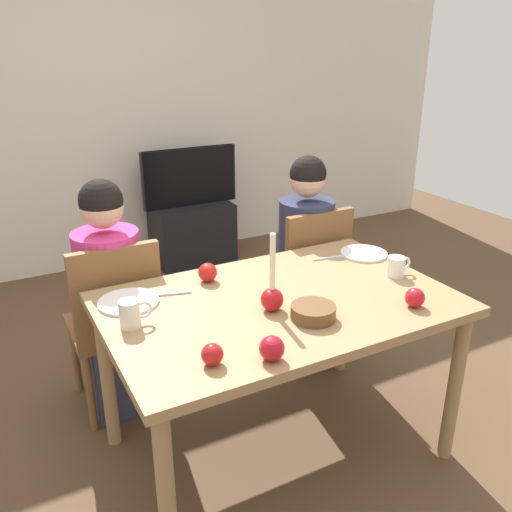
% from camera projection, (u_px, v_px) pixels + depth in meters
% --- Properties ---
extents(ground_plane, '(7.68, 7.68, 0.00)m').
position_uv_depth(ground_plane, '(277.00, 447.00, 2.46)').
color(ground_plane, brown).
extents(back_wall, '(6.40, 0.10, 2.60)m').
position_uv_depth(back_wall, '(107.00, 100.00, 4.10)').
color(back_wall, beige).
rests_on(back_wall, ground).
extents(dining_table, '(1.40, 0.90, 0.75)m').
position_uv_depth(dining_table, '(279.00, 318.00, 2.21)').
color(dining_table, '#99754C').
rests_on(dining_table, ground).
extents(chair_left, '(0.40, 0.40, 0.90)m').
position_uv_depth(chair_left, '(115.00, 318.00, 2.53)').
color(chair_left, brown).
rests_on(chair_left, ground).
extents(chair_right, '(0.40, 0.40, 0.90)m').
position_uv_depth(chair_right, '(308.00, 274.00, 3.00)').
color(chair_right, brown).
rests_on(chair_right, ground).
extents(person_left_child, '(0.30, 0.30, 1.17)m').
position_uv_depth(person_left_child, '(112.00, 304.00, 2.54)').
color(person_left_child, '#33384C').
rests_on(person_left_child, ground).
extents(person_right_child, '(0.30, 0.30, 1.17)m').
position_uv_depth(person_right_child, '(305.00, 263.00, 3.01)').
color(person_right_child, '#33384C').
rests_on(person_right_child, ground).
extents(tv_stand, '(0.64, 0.40, 0.48)m').
position_uv_depth(tv_stand, '(192.00, 232.00, 4.48)').
color(tv_stand, black).
rests_on(tv_stand, ground).
extents(tv, '(0.79, 0.05, 0.46)m').
position_uv_depth(tv, '(190.00, 177.00, 4.30)').
color(tv, black).
rests_on(tv, tv_stand).
extents(candle_centerpiece, '(0.09, 0.09, 0.32)m').
position_uv_depth(candle_centerpiece, '(272.00, 295.00, 2.07)').
color(candle_centerpiece, red).
rests_on(candle_centerpiece, dining_table).
extents(plate_left, '(0.24, 0.24, 0.01)m').
position_uv_depth(plate_left, '(128.00, 302.00, 2.15)').
color(plate_left, white).
rests_on(plate_left, dining_table).
extents(plate_right, '(0.23, 0.23, 0.01)m').
position_uv_depth(plate_right, '(364.00, 253.00, 2.63)').
color(plate_right, silver).
rests_on(plate_right, dining_table).
extents(mug_left, '(0.12, 0.08, 0.10)m').
position_uv_depth(mug_left, '(131.00, 314.00, 1.96)').
color(mug_left, silver).
rests_on(mug_left, dining_table).
extents(mug_right, '(0.12, 0.08, 0.09)m').
position_uv_depth(mug_right, '(397.00, 266.00, 2.38)').
color(mug_right, white).
rests_on(mug_right, dining_table).
extents(fork_left, '(0.18, 0.06, 0.01)m').
position_uv_depth(fork_left, '(170.00, 294.00, 2.22)').
color(fork_left, silver).
rests_on(fork_left, dining_table).
extents(fork_right, '(0.18, 0.05, 0.01)m').
position_uv_depth(fork_right, '(330.00, 258.00, 2.59)').
color(fork_right, silver).
rests_on(fork_right, dining_table).
extents(bowl_walnuts, '(0.17, 0.17, 0.05)m').
position_uv_depth(bowl_walnuts, '(313.00, 312.00, 2.02)').
color(bowl_walnuts, brown).
rests_on(bowl_walnuts, dining_table).
extents(apple_near_candle, '(0.08, 0.08, 0.08)m').
position_uv_depth(apple_near_candle, '(415.00, 298.00, 2.11)').
color(apple_near_candle, red).
rests_on(apple_near_candle, dining_table).
extents(apple_by_left_plate, '(0.09, 0.09, 0.09)m').
position_uv_depth(apple_by_left_plate, '(272.00, 348.00, 1.75)').
color(apple_by_left_plate, '#B31422').
rests_on(apple_by_left_plate, dining_table).
extents(apple_by_right_mug, '(0.08, 0.08, 0.08)m').
position_uv_depth(apple_by_right_mug, '(208.00, 272.00, 2.33)').
color(apple_by_right_mug, red).
rests_on(apple_by_right_mug, dining_table).
extents(apple_far_edge, '(0.07, 0.07, 0.07)m').
position_uv_depth(apple_far_edge, '(212.00, 354.00, 1.73)').
color(apple_far_edge, '#B01718').
rests_on(apple_far_edge, dining_table).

